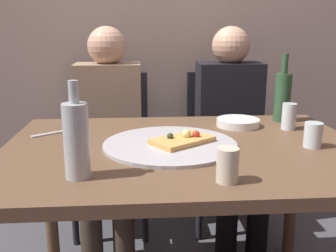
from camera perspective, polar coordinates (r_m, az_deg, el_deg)
back_wall at (r=2.52m, az=-0.67°, el=17.44°), size 6.00×0.10×2.60m
dining_table at (r=1.45m, az=2.37°, el=-6.02°), size 1.32×0.94×0.74m
pizza_tray at (r=1.42m, az=0.31°, el=-2.72°), size 0.49×0.49×0.01m
pizza_slice_last at (r=1.42m, az=2.18°, el=-1.97°), size 0.25×0.23×0.05m
wine_bottle at (r=1.13m, az=-13.30°, el=-1.90°), size 0.07×0.07×0.28m
beer_bottle at (r=1.85m, az=16.47°, el=4.29°), size 0.07×0.07×0.31m
tumbler_near at (r=1.49m, az=20.52°, el=-1.24°), size 0.06×0.06×0.09m
tumbler_far at (r=1.72m, az=17.34°, el=1.35°), size 0.06×0.06×0.11m
wine_glass at (r=1.10m, az=8.73°, el=-5.70°), size 0.06×0.06×0.10m
plate_stack at (r=1.73m, az=10.22°, el=0.52°), size 0.19×0.19×0.03m
table_knife at (r=1.66m, az=-15.88°, el=-0.89°), size 0.19×0.14×0.01m
chair_left at (r=2.32m, az=-8.34°, el=-2.08°), size 0.44×0.44×0.90m
chair_right at (r=2.37m, az=8.34°, el=-1.72°), size 0.44×0.44×0.90m
guest_in_sweater at (r=2.14m, az=-8.73°, el=0.06°), size 0.36×0.56×1.17m
guest_in_beanie at (r=2.20m, az=9.31°, el=0.39°), size 0.36×0.56×1.17m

